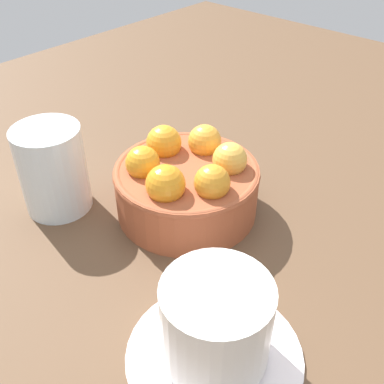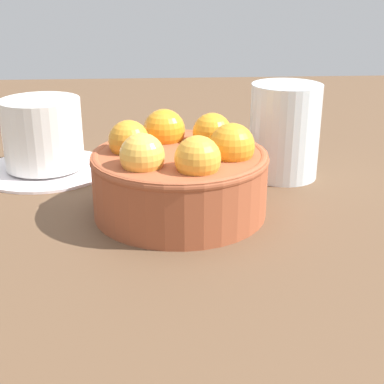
% 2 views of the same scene
% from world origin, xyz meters
% --- Properties ---
extents(ground_plane, '(1.44, 1.18, 0.03)m').
position_xyz_m(ground_plane, '(0.00, 0.00, -0.02)').
color(ground_plane, brown).
extents(terracotta_bowl, '(0.16, 0.16, 0.09)m').
position_xyz_m(terracotta_bowl, '(0.00, -0.00, 0.04)').
color(terracotta_bowl, '#9E4C2D').
rests_on(terracotta_bowl, ground_plane).
extents(coffee_cup, '(0.15, 0.15, 0.08)m').
position_xyz_m(coffee_cup, '(0.13, 0.15, 0.04)').
color(coffee_cup, white).
rests_on(coffee_cup, ground_plane).
extents(water_glass, '(0.08, 0.08, 0.10)m').
position_xyz_m(water_glass, '(0.09, -0.12, 0.05)').
color(water_glass, silver).
rests_on(water_glass, ground_plane).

